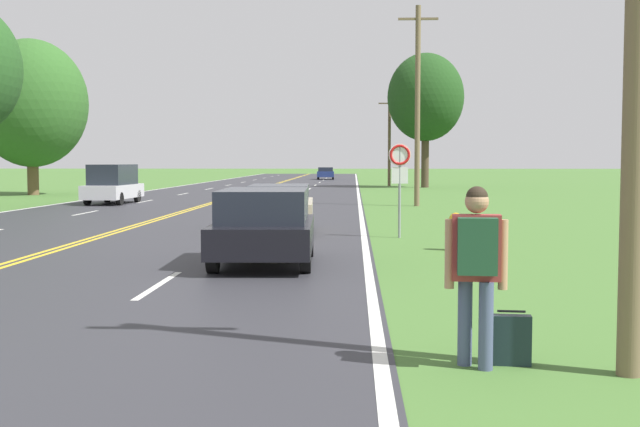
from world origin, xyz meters
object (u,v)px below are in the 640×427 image
(traffic_sign, at_px, (400,167))
(tree_behind_sign, at_px, (426,98))
(car_black_hatchback_nearest, at_px, (264,224))
(car_silver_van_mid_near, at_px, (113,184))
(suitcase, at_px, (511,340))
(fire_hydrant, at_px, (456,231))
(car_dark_blue_sedan_mid_far, at_px, (326,173))
(car_champagne_hatchback_approaching, at_px, (279,206))
(tree_mid_treeline, at_px, (31,103))
(hitchhiker_person, at_px, (476,258))

(traffic_sign, distance_m, tree_behind_sign, 41.19)
(car_black_hatchback_nearest, distance_m, car_silver_van_mid_near, 24.14)
(suitcase, distance_m, fire_hydrant, 10.49)
(tree_behind_sign, height_order, car_dark_blue_sedan_mid_far, tree_behind_sign)
(car_black_hatchback_nearest, distance_m, car_dark_blue_sedan_mid_far, 72.43)
(traffic_sign, bearing_deg, car_champagne_hatchback_approaching, 155.07)
(tree_mid_treeline, relative_size, car_silver_van_mid_near, 2.09)
(car_black_hatchback_nearest, height_order, car_silver_van_mid_near, car_silver_van_mid_near)
(tree_behind_sign, relative_size, car_champagne_hatchback_approaching, 2.35)
(car_champagne_hatchback_approaching, bearing_deg, suitcase, 11.36)
(hitchhiker_person, bearing_deg, car_champagne_hatchback_approaching, 17.92)
(hitchhiker_person, relative_size, car_silver_van_mid_near, 0.41)
(traffic_sign, relative_size, car_black_hatchback_nearest, 0.61)
(tree_mid_treeline, xyz_separation_m, car_black_hatchback_nearest, (17.60, -31.77, -4.69))
(fire_hydrant, height_order, traffic_sign, traffic_sign)
(tree_mid_treeline, distance_m, car_black_hatchback_nearest, 36.62)
(hitchhiker_person, bearing_deg, tree_mid_treeline, 32.82)
(hitchhiker_person, bearing_deg, car_dark_blue_sedan_mid_far, 8.48)
(suitcase, xyz_separation_m, car_dark_blue_sedan_mid_far, (-4.72, 80.18, 0.45))
(tree_behind_sign, height_order, car_black_hatchback_nearest, tree_behind_sign)
(fire_hydrant, relative_size, tree_mid_treeline, 0.09)
(tree_behind_sign, bearing_deg, car_black_hatchback_nearest, -98.91)
(traffic_sign, bearing_deg, hitchhiker_person, -90.05)
(tree_behind_sign, relative_size, car_black_hatchback_nearest, 2.50)
(suitcase, height_order, car_dark_blue_sedan_mid_far, car_dark_blue_sedan_mid_far)
(fire_hydrant, xyz_separation_m, tree_behind_sign, (3.13, 43.64, 6.46))
(tree_behind_sign, bearing_deg, car_dark_blue_sedan_mid_far, 108.26)
(hitchhiker_person, relative_size, fire_hydrant, 2.08)
(tree_behind_sign, distance_m, tree_mid_treeline, 28.86)
(car_black_hatchback_nearest, bearing_deg, hitchhiker_person, 18.85)
(car_silver_van_mid_near, bearing_deg, fire_hydrant, -142.79)
(car_silver_van_mid_near, bearing_deg, car_champagne_hatchback_approaching, -146.10)
(tree_mid_treeline, bearing_deg, hitchhiker_person, -62.57)
(tree_behind_sign, relative_size, car_dark_blue_sedan_mid_far, 2.48)
(tree_mid_treeline, relative_size, car_dark_blue_sedan_mid_far, 2.25)
(car_dark_blue_sedan_mid_far, bearing_deg, fire_hydrant, 2.88)
(traffic_sign, height_order, car_silver_van_mid_near, traffic_sign)
(tree_behind_sign, xyz_separation_m, car_silver_van_mid_near, (-17.03, -24.27, -5.94))
(suitcase, distance_m, tree_mid_treeline, 45.06)
(tree_mid_treeline, bearing_deg, suitcase, -62.04)
(hitchhiker_person, xyz_separation_m, suitcase, (0.38, 0.16, -0.86))
(tree_mid_treeline, height_order, car_silver_van_mid_near, tree_mid_treeline)
(hitchhiker_person, relative_size, car_champagne_hatchback_approaching, 0.42)
(hitchhiker_person, height_order, car_black_hatchback_nearest, hitchhiker_person)
(hitchhiker_person, relative_size, traffic_sign, 0.72)
(suitcase, height_order, car_champagne_hatchback_approaching, car_champagne_hatchback_approaching)
(fire_hydrant, xyz_separation_m, car_champagne_hatchback_approaching, (-4.51, 4.55, 0.32))
(suitcase, height_order, car_silver_van_mid_near, car_silver_van_mid_near)
(suitcase, xyz_separation_m, car_silver_van_mid_near, (-13.14, 29.84, 0.71))
(tree_behind_sign, bearing_deg, car_champagne_hatchback_approaching, -101.06)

